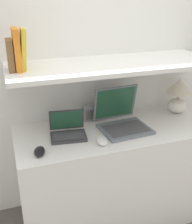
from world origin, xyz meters
The scene contains 13 objects.
wall_back centered at (0.00, 0.64, 1.20)m, with size 6.00×0.05×2.40m.
desk centered at (0.00, 0.29, 0.38)m, with size 1.41×0.58×0.76m.
back_riser centered at (0.00, 0.60, 0.59)m, with size 1.41×0.04×1.19m.
shelf centered at (0.00, 0.36, 1.20)m, with size 1.41×0.52×0.03m.
table_lamp centered at (0.56, 0.41, 0.92)m, with size 0.20×0.20×0.28m.
laptop_large centered at (0.04, 0.30, 0.82)m, with size 0.35×0.35×0.28m.
laptop_small centered at (-0.35, 0.29, 0.80)m, with size 0.25×0.22×0.16m.
computer_mouse centered at (-0.17, 0.13, 0.77)m, with size 0.07×0.12×0.03m.
second_mouse centered at (-0.56, 0.13, 0.77)m, with size 0.09×0.12×0.03m.
router_box centered at (-0.13, 0.50, 0.81)m, with size 0.10×0.08×0.10m.
book_brown centered at (-0.66, 0.36, 1.31)m, with size 0.03×0.14×0.18m.
book_orange centered at (-0.62, 0.36, 1.34)m, with size 0.04×0.17×0.24m.
book_yellow centered at (-0.58, 0.36, 1.33)m, with size 0.05×0.13×0.24m.
Camera 1 is at (-0.71, -1.33, 1.64)m, focal length 45.00 mm.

